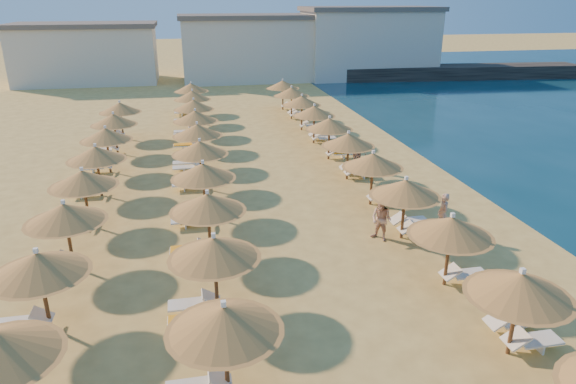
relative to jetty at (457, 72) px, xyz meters
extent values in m
plane|color=#DCB961|center=(-28.04, -40.94, -0.75)|extent=(220.00, 220.00, 0.00)
cube|color=black|center=(0.00, 0.00, 0.00)|extent=(30.22, 6.37, 1.50)
cube|color=beige|center=(-42.60, 5.36, 2.25)|extent=(15.00, 8.00, 6.00)
cube|color=#59514C|center=(-42.60, 5.36, 5.50)|extent=(15.60, 8.48, 0.50)
cube|color=beige|center=(-24.58, 3.84, 2.65)|extent=(15.00, 8.00, 6.80)
cube|color=#59514C|center=(-24.58, 3.84, 6.30)|extent=(15.60, 8.48, 0.50)
cube|color=beige|center=(-10.22, 3.11, 3.05)|extent=(15.00, 8.00, 7.60)
cube|color=#59514C|center=(-10.22, 3.11, 7.10)|extent=(15.60, 8.48, 0.50)
cylinder|color=brown|center=(-23.86, -47.01, 0.30)|extent=(0.12, 0.12, 2.09)
cone|color=#905F29|center=(-23.86, -47.01, 1.43)|extent=(2.63, 2.63, 0.67)
cone|color=#905F29|center=(-23.86, -47.01, 1.15)|extent=(2.84, 2.84, 0.12)
cube|color=white|center=(-23.86, -47.01, 1.83)|extent=(0.12, 0.12, 0.14)
cylinder|color=brown|center=(-23.86, -43.33, 0.30)|extent=(0.12, 0.12, 2.09)
cone|color=#905F29|center=(-23.86, -43.33, 1.43)|extent=(2.63, 2.63, 0.67)
cone|color=#905F29|center=(-23.86, -43.33, 1.15)|extent=(2.84, 2.84, 0.12)
cube|color=white|center=(-23.86, -43.33, 1.83)|extent=(0.12, 0.12, 0.14)
cylinder|color=brown|center=(-23.86, -39.64, 0.30)|extent=(0.12, 0.12, 2.09)
cone|color=#905F29|center=(-23.86, -39.64, 1.43)|extent=(2.63, 2.63, 0.67)
cone|color=#905F29|center=(-23.86, -39.64, 1.15)|extent=(2.84, 2.84, 0.12)
cube|color=white|center=(-23.86, -39.64, 1.83)|extent=(0.12, 0.12, 0.14)
cylinder|color=brown|center=(-23.86, -35.96, 0.30)|extent=(0.12, 0.12, 2.09)
cone|color=#905F29|center=(-23.86, -35.96, 1.43)|extent=(2.63, 2.63, 0.67)
cone|color=#905F29|center=(-23.86, -35.96, 1.15)|extent=(2.84, 2.84, 0.12)
cube|color=white|center=(-23.86, -35.96, 1.83)|extent=(0.12, 0.12, 0.14)
cylinder|color=brown|center=(-23.86, -32.27, 0.30)|extent=(0.12, 0.12, 2.09)
cone|color=#905F29|center=(-23.86, -32.27, 1.43)|extent=(2.63, 2.63, 0.67)
cone|color=#905F29|center=(-23.86, -32.27, 1.15)|extent=(2.84, 2.84, 0.12)
cube|color=white|center=(-23.86, -32.27, 1.83)|extent=(0.12, 0.12, 0.14)
cylinder|color=brown|center=(-23.86, -28.59, 0.30)|extent=(0.12, 0.12, 2.09)
cone|color=#905F29|center=(-23.86, -28.59, 1.43)|extent=(2.63, 2.63, 0.67)
cone|color=#905F29|center=(-23.86, -28.59, 1.15)|extent=(2.84, 2.84, 0.12)
cube|color=white|center=(-23.86, -28.59, 1.83)|extent=(0.12, 0.12, 0.14)
cylinder|color=brown|center=(-23.86, -24.90, 0.30)|extent=(0.12, 0.12, 2.09)
cone|color=#905F29|center=(-23.86, -24.90, 1.43)|extent=(2.63, 2.63, 0.67)
cone|color=#905F29|center=(-23.86, -24.90, 1.15)|extent=(2.84, 2.84, 0.12)
cube|color=white|center=(-23.86, -24.90, 1.83)|extent=(0.12, 0.12, 0.14)
cylinder|color=brown|center=(-23.86, -21.21, 0.30)|extent=(0.12, 0.12, 2.09)
cone|color=#905F29|center=(-23.86, -21.21, 1.43)|extent=(2.63, 2.63, 0.67)
cone|color=#905F29|center=(-23.86, -21.21, 1.15)|extent=(2.84, 2.84, 0.12)
cube|color=white|center=(-23.86, -21.21, 1.83)|extent=(0.12, 0.12, 0.14)
cylinder|color=brown|center=(-23.86, -17.53, 0.30)|extent=(0.12, 0.12, 2.09)
cone|color=#905F29|center=(-23.86, -17.53, 1.43)|extent=(2.63, 2.63, 0.67)
cone|color=#905F29|center=(-23.86, -17.53, 1.15)|extent=(2.84, 2.84, 0.12)
cube|color=white|center=(-23.86, -17.53, 1.83)|extent=(0.12, 0.12, 0.14)
cylinder|color=brown|center=(-23.86, -13.84, 0.30)|extent=(0.12, 0.12, 2.09)
cone|color=#905F29|center=(-23.86, -13.84, 1.43)|extent=(2.63, 2.63, 0.67)
cone|color=#905F29|center=(-23.86, -13.84, 1.15)|extent=(2.84, 2.84, 0.12)
cube|color=white|center=(-23.86, -13.84, 1.83)|extent=(0.12, 0.12, 0.14)
cylinder|color=brown|center=(-31.57, -47.01, 0.30)|extent=(0.12, 0.12, 2.09)
cone|color=#905F29|center=(-31.57, -47.01, 1.43)|extent=(2.63, 2.63, 0.67)
cone|color=#905F29|center=(-31.57, -47.01, 1.15)|extent=(2.84, 2.84, 0.12)
cube|color=white|center=(-31.57, -47.01, 1.83)|extent=(0.12, 0.12, 0.14)
cylinder|color=brown|center=(-31.57, -43.33, 0.30)|extent=(0.12, 0.12, 2.09)
cone|color=#905F29|center=(-31.57, -43.33, 1.43)|extent=(2.63, 2.63, 0.67)
cone|color=#905F29|center=(-31.57, -43.33, 1.15)|extent=(2.84, 2.84, 0.12)
cube|color=white|center=(-31.57, -43.33, 1.83)|extent=(0.12, 0.12, 0.14)
cylinder|color=brown|center=(-31.57, -39.64, 0.30)|extent=(0.12, 0.12, 2.09)
cone|color=#905F29|center=(-31.57, -39.64, 1.43)|extent=(2.63, 2.63, 0.67)
cone|color=#905F29|center=(-31.57, -39.64, 1.15)|extent=(2.84, 2.84, 0.12)
cube|color=white|center=(-31.57, -39.64, 1.83)|extent=(0.12, 0.12, 0.14)
cylinder|color=brown|center=(-31.57, -35.96, 0.30)|extent=(0.12, 0.12, 2.09)
cone|color=#905F29|center=(-31.57, -35.96, 1.43)|extent=(2.63, 2.63, 0.67)
cone|color=#905F29|center=(-31.57, -35.96, 1.15)|extent=(2.84, 2.84, 0.12)
cube|color=white|center=(-31.57, -35.96, 1.83)|extent=(0.12, 0.12, 0.14)
cylinder|color=brown|center=(-31.57, -32.27, 0.30)|extent=(0.12, 0.12, 2.09)
cone|color=#905F29|center=(-31.57, -32.27, 1.43)|extent=(2.63, 2.63, 0.67)
cone|color=#905F29|center=(-31.57, -32.27, 1.15)|extent=(2.84, 2.84, 0.12)
cube|color=white|center=(-31.57, -32.27, 1.83)|extent=(0.12, 0.12, 0.14)
cylinder|color=brown|center=(-31.57, -28.59, 0.30)|extent=(0.12, 0.12, 2.09)
cone|color=#905F29|center=(-31.57, -28.59, 1.43)|extent=(2.63, 2.63, 0.67)
cone|color=#905F29|center=(-31.57, -28.59, 1.15)|extent=(2.84, 2.84, 0.12)
cube|color=white|center=(-31.57, -28.59, 1.83)|extent=(0.12, 0.12, 0.14)
cylinder|color=brown|center=(-31.57, -24.90, 0.30)|extent=(0.12, 0.12, 2.09)
cone|color=#905F29|center=(-31.57, -24.90, 1.43)|extent=(2.63, 2.63, 0.67)
cone|color=#905F29|center=(-31.57, -24.90, 1.15)|extent=(2.84, 2.84, 0.12)
cube|color=white|center=(-31.57, -24.90, 1.83)|extent=(0.12, 0.12, 0.14)
cylinder|color=brown|center=(-31.57, -21.21, 0.30)|extent=(0.12, 0.12, 2.09)
cone|color=#905F29|center=(-31.57, -21.21, 1.43)|extent=(2.63, 2.63, 0.67)
cone|color=#905F29|center=(-31.57, -21.21, 1.15)|extent=(2.84, 2.84, 0.12)
cube|color=white|center=(-31.57, -21.21, 1.83)|extent=(0.12, 0.12, 0.14)
cylinder|color=brown|center=(-31.57, -17.53, 0.30)|extent=(0.12, 0.12, 2.09)
cone|color=#905F29|center=(-31.57, -17.53, 1.43)|extent=(2.63, 2.63, 0.67)
cone|color=#905F29|center=(-31.57, -17.53, 1.15)|extent=(2.84, 2.84, 0.12)
cube|color=white|center=(-31.57, -17.53, 1.83)|extent=(0.12, 0.12, 0.14)
cylinder|color=brown|center=(-31.57, -13.84, 0.30)|extent=(0.12, 0.12, 2.09)
cone|color=#905F29|center=(-31.57, -13.84, 1.43)|extent=(2.63, 2.63, 0.67)
cone|color=#905F29|center=(-31.57, -13.84, 1.15)|extent=(2.84, 2.84, 0.12)
cube|color=white|center=(-31.57, -13.84, 1.83)|extent=(0.12, 0.12, 0.14)
cylinder|color=brown|center=(-36.50, -43.33, 0.30)|extent=(0.12, 0.12, 2.09)
cone|color=#905F29|center=(-36.50, -43.33, 1.43)|extent=(2.63, 2.63, 0.67)
cone|color=#905F29|center=(-36.50, -43.33, 1.15)|extent=(2.84, 2.84, 0.12)
cube|color=white|center=(-36.50, -43.33, 1.83)|extent=(0.12, 0.12, 0.14)
cylinder|color=brown|center=(-36.50, -39.64, 0.30)|extent=(0.12, 0.12, 2.09)
cone|color=#905F29|center=(-36.50, -39.64, 1.43)|extent=(2.63, 2.63, 0.67)
cone|color=#905F29|center=(-36.50, -39.64, 1.15)|extent=(2.84, 2.84, 0.12)
cube|color=white|center=(-36.50, -39.64, 1.83)|extent=(0.12, 0.12, 0.14)
cylinder|color=brown|center=(-36.50, -35.96, 0.30)|extent=(0.12, 0.12, 2.09)
cone|color=#905F29|center=(-36.50, -35.96, 1.43)|extent=(2.63, 2.63, 0.67)
cone|color=#905F29|center=(-36.50, -35.96, 1.15)|extent=(2.84, 2.84, 0.12)
cube|color=white|center=(-36.50, -35.96, 1.83)|extent=(0.12, 0.12, 0.14)
cylinder|color=brown|center=(-36.50, -32.27, 0.30)|extent=(0.12, 0.12, 2.09)
cone|color=#905F29|center=(-36.50, -32.27, 1.43)|extent=(2.63, 2.63, 0.67)
cone|color=#905F29|center=(-36.50, -32.27, 1.15)|extent=(2.84, 2.84, 0.12)
cube|color=white|center=(-36.50, -32.27, 1.83)|extent=(0.12, 0.12, 0.14)
cylinder|color=brown|center=(-36.50, -28.59, 0.30)|extent=(0.12, 0.12, 2.09)
cone|color=#905F29|center=(-36.50, -28.59, 1.43)|extent=(2.63, 2.63, 0.67)
cone|color=#905F29|center=(-36.50, -28.59, 1.15)|extent=(2.84, 2.84, 0.12)
cube|color=white|center=(-36.50, -28.59, 1.83)|extent=(0.12, 0.12, 0.14)
cylinder|color=brown|center=(-36.50, -24.90, 0.30)|extent=(0.12, 0.12, 2.09)
cone|color=#905F29|center=(-36.50, -24.90, 1.43)|extent=(2.63, 2.63, 0.67)
cone|color=#905F29|center=(-36.50, -24.90, 1.15)|extent=(2.84, 2.84, 0.12)
cube|color=white|center=(-36.50, -24.90, 1.83)|extent=(0.12, 0.12, 0.14)
cylinder|color=brown|center=(-36.50, -21.21, 0.30)|extent=(0.12, 0.12, 2.09)
cone|color=#905F29|center=(-36.50, -21.21, 1.43)|extent=(2.63, 2.63, 0.67)
cone|color=#905F29|center=(-36.50, -21.21, 1.15)|extent=(2.84, 2.84, 0.12)
cube|color=white|center=(-36.50, -21.21, 1.83)|extent=(0.12, 0.12, 0.14)
cube|color=silver|center=(-22.96, -47.01, -0.43)|extent=(1.21, 0.63, 0.06)
cube|color=silver|center=(-22.96, -47.01, -0.59)|extent=(0.06, 0.56, 0.32)
cube|color=silver|center=(-23.69, -47.01, -0.29)|extent=(0.58, 0.63, 0.40)
cube|color=silver|center=(-22.96, -46.11, -0.43)|extent=(1.21, 0.63, 0.06)
cube|color=silver|center=(-22.96, -46.11, -0.59)|extent=(0.06, 0.56, 0.32)
cube|color=silver|center=(-23.69, -46.11, -0.29)|extent=(0.58, 0.63, 0.40)
cube|color=silver|center=(-31.75, -47.01, -0.29)|extent=(0.58, 0.63, 0.40)
cube|color=silver|center=(-22.96, -43.33, -0.43)|extent=(1.21, 0.63, 0.06)
cube|color=silver|center=(-22.96, -43.33, -0.59)|extent=(0.06, 0.56, 0.32)
cube|color=silver|center=(-23.69, -43.33, -0.29)|extent=(0.58, 0.63, 0.40)
cube|color=silver|center=(-32.47, -43.33, -0.43)|extent=(1.21, 0.63, 0.06)
cube|color=silver|center=(-32.47, -43.33, -0.59)|extent=(0.06, 0.56, 0.32)
cube|color=silver|center=(-31.75, -43.33, -0.29)|extent=(0.58, 0.63, 0.40)
cube|color=silver|center=(-32.47, -44.23, -0.43)|extent=(1.21, 0.63, 0.06)
cube|color=silver|center=(-32.47, -44.23, -0.59)|extent=(0.06, 0.56, 0.32)
cube|color=silver|center=(-31.75, -44.23, -0.29)|extent=(0.58, 0.63, 0.40)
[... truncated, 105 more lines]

